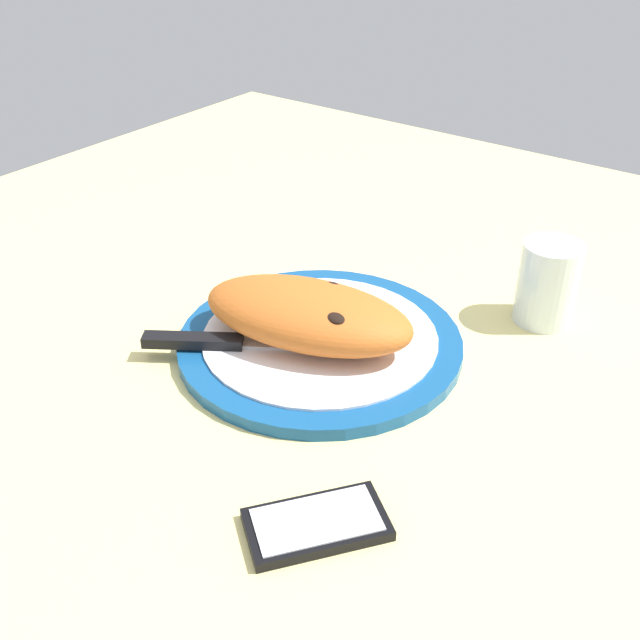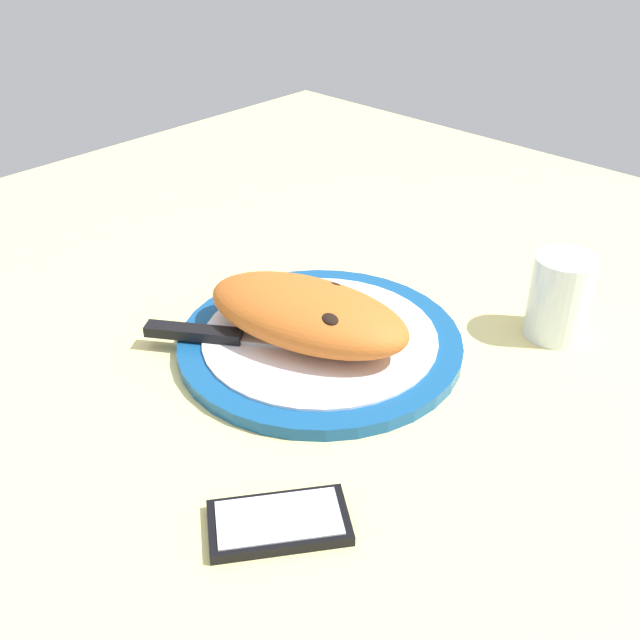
{
  "view_description": "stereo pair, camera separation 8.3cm",
  "coord_description": "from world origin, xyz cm",
  "views": [
    {
      "loc": [
        -41.96,
        56.77,
        48.1
      ],
      "look_at": [
        0.0,
        0.0,
        3.75
      ],
      "focal_mm": 42.54,
      "sensor_mm": 36.0,
      "label": 1
    },
    {
      "loc": [
        -48.35,
        51.43,
        48.1
      ],
      "look_at": [
        0.0,
        0.0,
        3.75
      ],
      "focal_mm": 42.54,
      "sensor_mm": 36.0,
      "label": 2
    }
  ],
  "objects": [
    {
      "name": "water_glass",
      "position": [
        -17.64,
        -20.7,
        4.4
      ],
      "size": [
        6.97,
        6.97,
        9.9
      ],
      "color": "silver",
      "rests_on": "ground_plane"
    },
    {
      "name": "calzone",
      "position": [
        0.78,
        1.25,
        4.84
      ],
      "size": [
        26.03,
        17.13,
        6.15
      ],
      "color": "#C16023",
      "rests_on": "plate"
    },
    {
      "name": "knife",
      "position": [
        7.32,
        8.12,
        2.25
      ],
      "size": [
        21.78,
        15.26,
        1.2
      ],
      "color": "silver",
      "rests_on": "plate"
    },
    {
      "name": "plate",
      "position": [
        0.0,
        0.0,
        0.83
      ],
      "size": [
        31.81,
        31.81,
        1.75
      ],
      "color": "navy",
      "rests_on": "ground_plane"
    },
    {
      "name": "ground_plane",
      "position": [
        0.0,
        0.0,
        -1.5
      ],
      "size": [
        150.0,
        150.0,
        3.0
      ],
      "primitive_type": "cube",
      "color": "#E5D684"
    },
    {
      "name": "smartphone",
      "position": [
        -15.61,
        21.58,
        0.56
      ],
      "size": [
        11.95,
        13.03,
        1.16
      ],
      "color": "black",
      "rests_on": "ground_plane"
    },
    {
      "name": "fork",
      "position": [
        4.18,
        -5.68,
        1.95
      ],
      "size": [
        15.74,
        4.14,
        0.4
      ],
      "color": "silver",
      "rests_on": "plate"
    }
  ]
}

